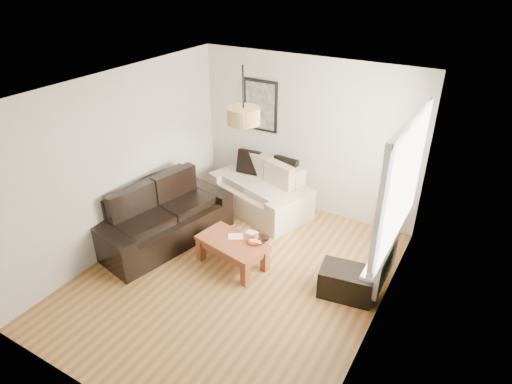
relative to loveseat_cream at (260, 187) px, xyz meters
The scene contains 21 objects.
floor 1.93m from the loveseat_cream, 71.38° to the right, with size 4.50×4.50×0.00m, color brown.
ceiling 2.87m from the loveseat_cream, 71.38° to the right, with size 3.80×4.50×0.00m, color white, non-canonical shape.
wall_back 1.16m from the loveseat_cream, 38.09° to the left, with size 3.80×0.04×2.60m, color silver, non-canonical shape.
wall_front 4.17m from the loveseat_cream, 81.54° to the right, with size 3.80×0.04×2.60m, color silver, non-canonical shape.
wall_left 2.37m from the loveseat_cream, 126.15° to the right, with size 0.04×4.50×2.60m, color silver, non-canonical shape.
wall_right 3.19m from the loveseat_cream, 35.45° to the right, with size 0.04×4.50×2.60m, color silver, non-canonical shape.
window_bay 2.90m from the loveseat_cream, 21.72° to the right, with size 0.14×1.90×1.60m, color white, non-canonical shape.
radiator 2.61m from the loveseat_cream, 22.05° to the right, with size 0.10×0.90×0.52m, color white.
poster 1.37m from the loveseat_cream, 119.63° to the left, with size 0.62×0.04×0.87m, color black, non-canonical shape.
pendant_shade 2.41m from the loveseat_cream, 67.94° to the right, with size 0.40×0.40×0.20m, color tan.
loveseat_cream is the anchor object (origin of this frame).
sofa_leather 1.76m from the loveseat_cream, 118.15° to the right, with size 2.05×1.00×0.89m, color black, non-canonical shape.
coffee_table 1.64m from the loveseat_cream, 74.52° to the right, with size 0.99×0.54×0.40m, color brown, non-canonical shape.
ottoman 2.46m from the loveseat_cream, 33.28° to the right, with size 0.68×0.44×0.39m, color black.
cushion_left 0.51m from the loveseat_cream, 149.09° to the left, with size 0.41×0.13×0.41m, color black.
cushion_right 0.52m from the loveseat_cream, 30.58° to the left, with size 0.43×0.13×0.43m, color black.
fruit_bowl 1.59m from the loveseat_cream, 60.66° to the right, with size 0.24×0.24×0.06m, color black.
orange_a 1.65m from the loveseat_cream, 63.14° to the right, with size 0.09×0.09×0.09m, color orange.
orange_b 1.67m from the loveseat_cream, 61.18° to the right, with size 0.07×0.07×0.07m, color orange.
orange_c 1.65m from the loveseat_cream, 64.78° to the right, with size 0.09×0.09×0.09m, color orange.
papers 1.50m from the loveseat_cream, 73.82° to the right, with size 0.21×0.15×0.01m, color silver.
Camera 1 is at (2.66, -3.99, 3.93)m, focal length 30.83 mm.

